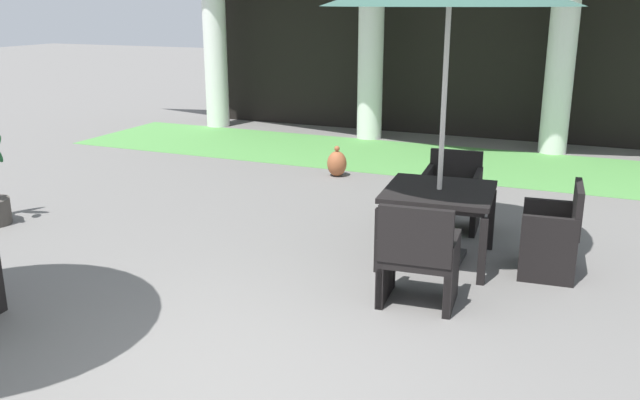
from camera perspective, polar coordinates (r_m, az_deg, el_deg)
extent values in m
plane|color=slate|center=(4.76, -11.26, -15.17)|extent=(60.00, 60.00, 0.00)
cylinder|color=white|center=(14.03, -8.89, 12.46)|extent=(0.47, 0.47, 3.08)
cylinder|color=white|center=(12.62, 4.33, 12.18)|extent=(0.47, 0.47, 3.08)
cylinder|color=white|center=(11.98, 19.79, 11.05)|extent=(0.47, 0.47, 3.08)
cube|color=black|center=(13.07, 12.68, 11.98)|extent=(10.53, 0.16, 3.08)
cube|color=#519347|center=(11.08, 9.98, 3.34)|extent=(12.93, 2.47, 0.01)
cube|color=black|center=(6.61, 10.11, 0.71)|extent=(1.11, 1.11, 0.05)
cube|color=black|center=(6.62, 10.09, 0.29)|extent=(1.02, 1.02, 0.05)
cube|color=black|center=(6.35, 5.01, -3.43)|extent=(0.08, 0.08, 0.63)
cube|color=black|center=(6.23, 13.65, -4.29)|extent=(0.08, 0.08, 0.63)
cube|color=black|center=(7.25, 6.76, -0.97)|extent=(0.08, 0.08, 0.63)
cube|color=black|center=(7.13, 14.33, -1.66)|extent=(0.08, 0.08, 0.63)
cube|color=#2D2D2D|center=(6.82, 9.83, -4.77)|extent=(0.52, 0.52, 0.06)
cylinder|color=beige|center=(6.47, 10.37, 5.74)|extent=(0.05, 0.05, 2.59)
cube|color=black|center=(7.68, 11.14, 0.63)|extent=(0.64, 0.61, 0.07)
cube|color=silver|center=(7.66, 11.17, 1.06)|extent=(0.59, 0.57, 0.05)
cube|color=black|center=(7.87, 11.49, 2.77)|extent=(0.60, 0.11, 0.40)
cube|color=black|center=(7.67, 13.15, -0.14)|extent=(0.11, 0.57, 0.67)
cube|color=black|center=(7.73, 9.09, 0.23)|extent=(0.11, 0.57, 0.67)
cube|color=black|center=(7.47, 12.83, -1.73)|extent=(0.06, 0.06, 0.38)
cube|color=black|center=(7.53, 8.78, -1.36)|extent=(0.06, 0.06, 0.38)
cube|color=black|center=(7.96, 13.21, -0.63)|extent=(0.06, 0.06, 0.38)
cube|color=black|center=(8.02, 9.40, -0.29)|extent=(0.06, 0.06, 0.38)
cube|color=black|center=(6.64, 18.88, -2.68)|extent=(0.54, 0.65, 0.07)
cube|color=silver|center=(6.63, 18.93, -2.19)|extent=(0.50, 0.60, 0.05)
cube|color=black|center=(6.58, 21.06, -0.71)|extent=(0.11, 0.62, 0.45)
cube|color=black|center=(6.40, 18.82, -4.12)|extent=(0.50, 0.10, 0.64)
cube|color=black|center=(6.94, 18.82, -2.52)|extent=(0.50, 0.10, 0.64)
cube|color=black|center=(6.45, 16.75, -5.09)|extent=(0.06, 0.06, 0.36)
cube|color=black|center=(6.97, 16.92, -3.47)|extent=(0.06, 0.06, 0.36)
cube|color=black|center=(6.46, 20.65, -5.42)|extent=(0.06, 0.06, 0.36)
cube|color=black|center=(6.99, 20.52, -3.78)|extent=(0.06, 0.06, 0.36)
cube|color=black|center=(5.72, 8.42, -4.91)|extent=(0.65, 0.56, 0.07)
cube|color=silver|center=(5.70, 8.44, -4.35)|extent=(0.59, 0.52, 0.05)
cube|color=black|center=(5.41, 8.10, -3.08)|extent=(0.61, 0.11, 0.48)
cube|color=black|center=(5.81, 5.62, -5.51)|extent=(0.10, 0.52, 0.61)
cube|color=black|center=(5.72, 11.18, -6.09)|extent=(0.10, 0.52, 0.61)
cube|color=black|center=(6.06, 6.14, -5.81)|extent=(0.06, 0.06, 0.37)
cube|color=black|center=(5.98, 11.33, -6.36)|extent=(0.06, 0.06, 0.37)
cube|color=black|center=(5.65, 5.14, -7.50)|extent=(0.06, 0.06, 0.37)
cube|color=black|center=(5.56, 10.72, -8.12)|extent=(0.06, 0.06, 0.37)
ellipsoid|color=#9E5633|center=(9.90, 1.45, 3.11)|extent=(0.29, 0.29, 0.37)
sphere|color=#9E5633|center=(9.85, 1.46, 4.40)|extent=(0.08, 0.08, 0.08)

